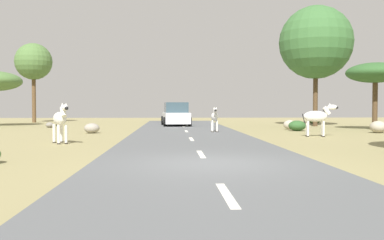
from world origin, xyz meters
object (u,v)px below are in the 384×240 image
object	(u,v)px
tree_3	(375,73)
bush_3	(297,126)
zebra_0	(215,117)
car_1	(176,115)
car_0	(176,113)
bush_1	(314,120)
rock_1	(290,125)
rock_2	(378,127)
zebra_1	(317,117)
rock_3	(92,128)
tree_4	(34,62)
zebra_2	(60,119)
tree_6	(316,43)
rock_0	(50,125)

from	to	relation	value
tree_3	bush_3	size ratio (longest dim) A/B	4.01
zebra_0	car_1	size ratio (longest dim) A/B	0.34
car_0	bush_1	size ratio (longest dim) A/B	4.17
bush_1	rock_1	size ratio (longest dim) A/B	1.28
rock_1	rock_2	size ratio (longest dim) A/B	0.84
zebra_1	tree_3	size ratio (longest dim) A/B	0.41
rock_2	zebra_1	bearing A→B (deg)	-148.43
tree_3	rock_3	xyz separation A→B (m)	(-17.29, -2.41, -3.30)
zebra_0	bush_3	world-z (taller)	zebra_0
rock_1	rock_2	xyz separation A→B (m)	(3.95, -3.89, 0.04)
tree_4	bush_1	bearing A→B (deg)	-9.69
car_0	bush_3	bearing A→B (deg)	-63.22
car_0	tree_4	xyz separation A→B (m)	(-13.10, -0.46, 4.71)
zebra_2	rock_1	xyz separation A→B (m)	(12.16, 10.00, -0.68)
car_1	bush_1	bearing A→B (deg)	13.03
bush_3	rock_1	xyz separation A→B (m)	(0.02, 1.71, -0.01)
zebra_2	rock_3	distance (m)	6.68
car_0	tree_6	bearing A→B (deg)	-39.81
tree_4	rock_3	size ratio (longest dim) A/B	8.61
zebra_1	bush_3	world-z (taller)	zebra_1
bush_1	rock_2	xyz separation A→B (m)	(-0.55, -12.44, 0.03)
zebra_2	bush_1	distance (m)	24.94
car_1	rock_2	distance (m)	14.26
tree_3	car_1	bearing A→B (deg)	155.25
bush_3	rock_2	size ratio (longest dim) A/B	1.08
car_0	bush_3	size ratio (longest dim) A/B	4.13
tree_3	rock_2	size ratio (longest dim) A/B	4.34
tree_6	bush_3	distance (m)	9.01
rock_2	rock_3	bearing A→B (deg)	178.10
zebra_1	tree_4	world-z (taller)	tree_4
zebra_1	rock_0	distance (m)	18.49
zebra_1	bush_3	xyz separation A→B (m)	(0.46, 4.91, -0.67)
tree_6	bush_3	size ratio (longest dim) A/B	8.50
zebra_0	rock_2	distance (m)	9.23
car_0	bush_3	xyz separation A→B (m)	(7.18, -14.95, -0.53)
zebra_1	tree_4	distance (m)	28.11
rock_3	car_1	bearing A→B (deg)	59.68
tree_4	rock_2	size ratio (longest dim) A/B	7.43
tree_3	rock_1	world-z (taller)	tree_3
zebra_0	bush_3	size ratio (longest dim) A/B	1.42
tree_6	rock_2	bearing A→B (deg)	-84.25
rock_0	zebra_1	bearing A→B (deg)	-31.67
rock_0	bush_3	bearing A→B (deg)	-16.49
car_1	tree_6	world-z (taller)	tree_6
zebra_2	rock_1	world-z (taller)	zebra_2
zebra_0	zebra_2	xyz separation A→B (m)	(-6.92, -6.74, 0.09)
tree_6	bush_1	world-z (taller)	tree_6
rock_0	rock_1	world-z (taller)	rock_1
zebra_0	bush_3	xyz separation A→B (m)	(5.22, 1.55, -0.58)
car_0	zebra_2	bearing A→B (deg)	-100.91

